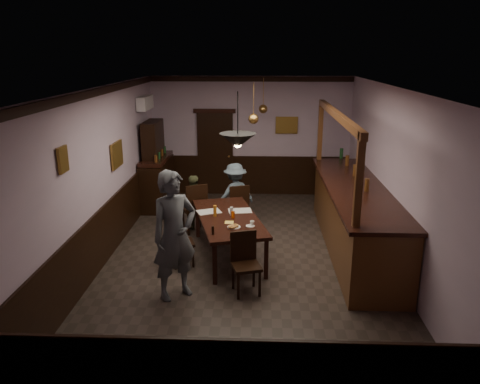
# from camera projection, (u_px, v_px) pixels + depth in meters

# --- Properties ---
(room) EXTENTS (5.01, 8.01, 3.01)m
(room) POSITION_uv_depth(u_px,v_px,m) (246.00, 177.00, 7.99)
(room) COLOR #2D2621
(room) RESTS_ON ground
(dining_table) EXTENTS (1.53, 2.38, 0.75)m
(dining_table) POSITION_uv_depth(u_px,v_px,m) (228.00, 220.00, 8.32)
(dining_table) COLOR black
(dining_table) RESTS_ON ground
(chair_far_left) EXTENTS (0.60, 0.60, 1.04)m
(chair_far_left) POSITION_uv_depth(u_px,v_px,m) (195.00, 206.00, 9.45)
(chair_far_left) COLOR black
(chair_far_left) RESTS_ON ground
(chair_far_right) EXTENTS (0.53, 0.53, 0.96)m
(chair_far_right) POSITION_uv_depth(u_px,v_px,m) (238.00, 205.00, 9.65)
(chair_far_right) COLOR black
(chair_far_right) RESTS_ON ground
(chair_near) EXTENTS (0.51, 0.51, 0.95)m
(chair_near) POSITION_uv_depth(u_px,v_px,m) (245.00, 260.00, 7.13)
(chair_near) COLOR black
(chair_near) RESTS_ON ground
(chair_side) EXTENTS (0.48, 0.48, 0.87)m
(chair_side) POSITION_uv_depth(u_px,v_px,m) (178.00, 240.00, 7.99)
(chair_side) COLOR black
(chair_side) RESTS_ON ground
(person_standing) EXTENTS (0.85, 0.81, 1.96)m
(person_standing) POSITION_uv_depth(u_px,v_px,m) (174.00, 235.00, 6.85)
(person_standing) COLOR #52575E
(person_standing) RESTS_ON ground
(person_seated_left) EXTENTS (0.69, 0.64, 1.13)m
(person_seated_left) POSITION_uv_depth(u_px,v_px,m) (193.00, 202.00, 9.71)
(person_seated_left) COLOR #525734
(person_seated_left) RESTS_ON ground
(person_seated_right) EXTENTS (1.00, 0.87, 1.34)m
(person_seated_right) POSITION_uv_depth(u_px,v_px,m) (235.00, 194.00, 9.87)
(person_seated_right) COLOR slate
(person_seated_right) RESTS_ON ground
(newspaper_left) EXTENTS (0.50, 0.44, 0.01)m
(newspaper_left) POSITION_uv_depth(u_px,v_px,m) (209.00, 212.00, 8.55)
(newspaper_left) COLOR silver
(newspaper_left) RESTS_ON dining_table
(newspaper_right) EXTENTS (0.46, 0.36, 0.01)m
(newspaper_right) POSITION_uv_depth(u_px,v_px,m) (240.00, 211.00, 8.60)
(newspaper_right) COLOR silver
(newspaper_right) RESTS_ON dining_table
(napkin) EXTENTS (0.18, 0.18, 0.00)m
(napkin) POSITION_uv_depth(u_px,v_px,m) (229.00, 222.00, 8.02)
(napkin) COLOR #F0D058
(napkin) RESTS_ON dining_table
(saucer) EXTENTS (0.15, 0.15, 0.01)m
(saucer) POSITION_uv_depth(u_px,v_px,m) (250.00, 226.00, 7.84)
(saucer) COLOR white
(saucer) RESTS_ON dining_table
(coffee_cup) EXTENTS (0.10, 0.10, 0.07)m
(coffee_cup) POSITION_uv_depth(u_px,v_px,m) (252.00, 223.00, 7.85)
(coffee_cup) COLOR white
(coffee_cup) RESTS_ON saucer
(pastry_plate) EXTENTS (0.22, 0.22, 0.01)m
(pastry_plate) POSITION_uv_depth(u_px,v_px,m) (234.00, 227.00, 7.79)
(pastry_plate) COLOR white
(pastry_plate) RESTS_ON dining_table
(pastry_ring_a) EXTENTS (0.13, 0.13, 0.04)m
(pastry_ring_a) POSITION_uv_depth(u_px,v_px,m) (232.00, 227.00, 7.72)
(pastry_ring_a) COLOR #C68C47
(pastry_ring_a) RESTS_ON pastry_plate
(pastry_ring_b) EXTENTS (0.13, 0.13, 0.04)m
(pastry_ring_b) POSITION_uv_depth(u_px,v_px,m) (235.00, 226.00, 7.77)
(pastry_ring_b) COLOR #C68C47
(pastry_ring_b) RESTS_ON pastry_plate
(soda_can) EXTENTS (0.07, 0.07, 0.12)m
(soda_can) POSITION_uv_depth(u_px,v_px,m) (233.00, 215.00, 8.22)
(soda_can) COLOR orange
(soda_can) RESTS_ON dining_table
(beer_glass) EXTENTS (0.06, 0.06, 0.20)m
(beer_glass) POSITION_uv_depth(u_px,v_px,m) (215.00, 211.00, 8.30)
(beer_glass) COLOR #BF721E
(beer_glass) RESTS_ON dining_table
(water_glass) EXTENTS (0.06, 0.06, 0.15)m
(water_glass) POSITION_uv_depth(u_px,v_px,m) (232.00, 211.00, 8.36)
(water_glass) COLOR silver
(water_glass) RESTS_ON dining_table
(pepper_mill) EXTENTS (0.04, 0.04, 0.14)m
(pepper_mill) POSITION_uv_depth(u_px,v_px,m) (213.00, 230.00, 7.48)
(pepper_mill) COLOR black
(pepper_mill) RESTS_ON dining_table
(sideboard) EXTENTS (0.55, 1.54, 2.03)m
(sideboard) POSITION_uv_depth(u_px,v_px,m) (156.00, 173.00, 11.07)
(sideboard) COLOR black
(sideboard) RESTS_ON ground
(bar_counter) EXTENTS (1.06, 4.57, 2.56)m
(bar_counter) POSITION_uv_depth(u_px,v_px,m) (354.00, 216.00, 8.64)
(bar_counter) COLOR #4E2A15
(bar_counter) RESTS_ON ground
(door_back) EXTENTS (0.90, 0.06, 2.10)m
(door_back) POSITION_uv_depth(u_px,v_px,m) (215.00, 154.00, 11.94)
(door_back) COLOR black
(door_back) RESTS_ON ground
(ac_unit) EXTENTS (0.20, 0.85, 0.30)m
(ac_unit) POSITION_uv_depth(u_px,v_px,m) (145.00, 103.00, 10.59)
(ac_unit) COLOR white
(ac_unit) RESTS_ON ground
(picture_left_small) EXTENTS (0.04, 0.28, 0.36)m
(picture_left_small) POSITION_uv_depth(u_px,v_px,m) (63.00, 160.00, 6.37)
(picture_left_small) COLOR olive
(picture_left_small) RESTS_ON ground
(picture_left_large) EXTENTS (0.04, 0.62, 0.48)m
(picture_left_large) POSITION_uv_depth(u_px,v_px,m) (117.00, 155.00, 8.80)
(picture_left_large) COLOR olive
(picture_left_large) RESTS_ON ground
(picture_back) EXTENTS (0.55, 0.04, 0.42)m
(picture_back) POSITION_uv_depth(u_px,v_px,m) (287.00, 125.00, 11.66)
(picture_back) COLOR olive
(picture_back) RESTS_ON ground
(pendant_iron) EXTENTS (0.56, 0.56, 0.85)m
(pendant_iron) POSITION_uv_depth(u_px,v_px,m) (238.00, 141.00, 7.12)
(pendant_iron) COLOR black
(pendant_iron) RESTS_ON ground
(pendant_brass_mid) EXTENTS (0.20, 0.20, 0.81)m
(pendant_brass_mid) POSITION_uv_depth(u_px,v_px,m) (253.00, 119.00, 9.14)
(pendant_brass_mid) COLOR #BF8C3F
(pendant_brass_mid) RESTS_ON ground
(pendant_brass_far) EXTENTS (0.20, 0.20, 0.81)m
(pendant_brass_far) POSITION_uv_depth(u_px,v_px,m) (263.00, 109.00, 10.71)
(pendant_brass_far) COLOR #BF8C3F
(pendant_brass_far) RESTS_ON ground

